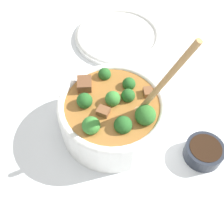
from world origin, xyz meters
TOP-DOWN VIEW (x-y plane):
  - ground_plane at (0.00, 0.00)m, footprint 4.00×4.00m
  - stew_bowl at (-0.00, 0.00)m, footprint 0.26×0.24m
  - condiment_bowl at (-0.21, 0.03)m, footprint 0.08×0.08m
  - empty_plate at (0.06, -0.32)m, footprint 0.26×0.26m

SIDE VIEW (x-z plane):
  - ground_plane at x=0.00m, z-range 0.00..0.00m
  - empty_plate at x=0.06m, z-range 0.00..0.02m
  - condiment_bowl at x=-0.21m, z-range 0.00..0.04m
  - stew_bowl at x=0.00m, z-range -0.09..0.20m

